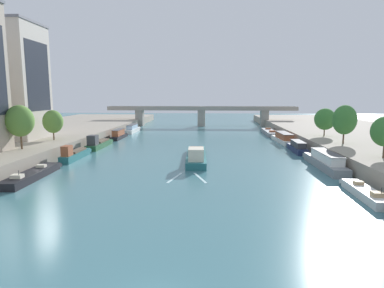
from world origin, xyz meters
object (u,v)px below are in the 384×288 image
object	(u,v)px
moored_boat_left_upstream	(99,144)
moored_boat_left_far	(33,175)
moored_boat_right_gap_after	(325,161)
tree_left_past_mid	(53,122)
moored_boat_right_far	(365,193)
moored_boat_right_downstream	(297,147)
tree_right_nearest	(325,119)
bridge_far	(201,113)
moored_boat_left_midway	(119,135)
moored_boat_right_upstream	(270,132)
moored_boat_left_second	(133,129)
moored_boat_left_gap_after	(75,154)
tree_left_end_of_row	(20,121)
moored_boat_right_near	(283,138)
barge_midriver	(196,155)
tree_right_far	(345,120)

from	to	relation	value
moored_boat_left_upstream	moored_boat_left_far	bearing A→B (deg)	-90.13
moored_boat_right_gap_after	tree_left_past_mid	distance (m)	52.53
moored_boat_right_far	moored_boat_right_downstream	world-z (taller)	moored_boat_right_downstream
tree_right_nearest	bridge_far	world-z (taller)	tree_right_nearest
moored_boat_left_midway	moored_boat_right_upstream	xyz separation A→B (m)	(42.78, 12.19, -0.45)
tree_left_past_mid	moored_boat_left_second	bearing A→B (deg)	78.56
tree_left_past_mid	moored_boat_left_far	bearing A→B (deg)	-71.68
moored_boat_left_gap_after	moored_boat_left_midway	distance (m)	29.18
moored_boat_right_upstream	tree_left_end_of_row	distance (m)	68.28
moored_boat_right_gap_after	tree_left_past_mid	world-z (taller)	tree_left_past_mid
moored_boat_right_gap_after	moored_boat_right_near	bearing A→B (deg)	90.69
moored_boat_left_upstream	moored_boat_left_midway	world-z (taller)	moored_boat_left_upstream
moored_boat_right_downstream	moored_boat_right_far	bearing A→B (deg)	-90.45
bridge_far	moored_boat_right_far	bearing A→B (deg)	-76.30
barge_midriver	moored_boat_right_far	distance (m)	28.90
moored_boat_left_gap_after	moored_boat_left_midway	bearing A→B (deg)	89.83
moored_boat_right_far	moored_boat_right_gap_after	bearing A→B (deg)	87.49
moored_boat_left_second	tree_right_nearest	distance (m)	57.73
moored_boat_left_far	moored_boat_right_gap_after	xyz separation A→B (m)	(43.76, 9.29, 0.58)
moored_boat_left_far	bridge_far	xyz separation A→B (m)	(21.78, 81.24, 4.37)
moored_boat_right_far	tree_left_end_of_row	world-z (taller)	tree_left_end_of_row
moored_boat_right_near	bridge_far	distance (m)	48.13
moored_boat_right_gap_after	moored_boat_right_far	bearing A→B (deg)	-92.51
moored_boat_left_far	tree_right_far	distance (m)	54.42
moored_boat_right_downstream	moored_boat_right_near	size ratio (longest dim) A/B	0.73
moored_boat_right_gap_after	moored_boat_right_downstream	world-z (taller)	moored_boat_right_gap_after
tree_left_end_of_row	tree_right_nearest	xyz separation A→B (m)	(57.86, 21.21, -1.00)
moored_boat_left_far	moored_boat_left_upstream	distance (m)	27.69
moored_boat_left_far	moored_boat_right_upstream	bearing A→B (deg)	52.19
moored_boat_left_gap_after	moored_boat_right_far	xyz separation A→B (m)	(42.86, -20.36, -0.40)
moored_boat_right_downstream	moored_boat_right_near	xyz separation A→B (m)	(0.08, 13.77, 0.08)
moored_boat_left_gap_after	moored_boat_right_downstream	xyz separation A→B (m)	(43.11, 10.49, 0.04)
moored_boat_left_gap_after	moored_boat_right_gap_after	xyz separation A→B (m)	(43.54, -4.88, 0.20)
moored_boat_left_second	moored_boat_right_far	world-z (taller)	moored_boat_left_second
barge_midriver	tree_left_end_of_row	distance (m)	30.75
tree_left_end_of_row	tree_right_nearest	size ratio (longest dim) A/B	1.20
moored_boat_right_downstream	tree_left_past_mid	size ratio (longest dim) A/B	1.81
moored_boat_right_downstream	moored_boat_right_upstream	distance (m)	30.88
moored_boat_left_gap_after	tree_left_end_of_row	distance (m)	10.73
barge_midriver	moored_boat_right_upstream	world-z (taller)	barge_midriver
moored_boat_right_near	moored_boat_right_upstream	world-z (taller)	moored_boat_right_near
barge_midriver	tree_left_past_mid	size ratio (longest dim) A/B	3.14
barge_midriver	moored_boat_left_midway	bearing A→B (deg)	127.48
moored_boat_right_downstream	tree_right_nearest	size ratio (longest dim) A/B	1.78
moored_boat_left_gap_after	moored_boat_left_second	distance (m)	44.57
moored_boat_left_upstream	moored_boat_right_gap_after	bearing A→B (deg)	-22.83
moored_boat_left_far	moored_boat_right_downstream	world-z (taller)	moored_boat_right_downstream
moored_boat_right_near	tree_left_end_of_row	size ratio (longest dim) A/B	2.03
tree_right_far	moored_boat_left_far	bearing A→B (deg)	-159.01
moored_boat_left_second	tree_left_end_of_row	size ratio (longest dim) A/B	1.77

